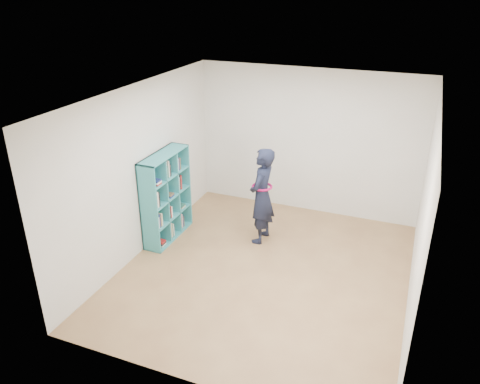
% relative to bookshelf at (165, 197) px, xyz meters
% --- Properties ---
extents(floor, '(4.50, 4.50, 0.00)m').
position_rel_bookshelf_xyz_m(floor, '(1.85, -0.40, -0.71)').
color(floor, brown).
rests_on(floor, ground).
extents(ceiling, '(4.50, 4.50, 0.00)m').
position_rel_bookshelf_xyz_m(ceiling, '(1.85, -0.40, 1.89)').
color(ceiling, white).
rests_on(ceiling, wall_back).
extents(wall_left, '(0.02, 4.50, 2.60)m').
position_rel_bookshelf_xyz_m(wall_left, '(-0.15, -0.40, 0.59)').
color(wall_left, beige).
rests_on(wall_left, floor).
extents(wall_right, '(0.02, 4.50, 2.60)m').
position_rel_bookshelf_xyz_m(wall_right, '(3.85, -0.40, 0.59)').
color(wall_right, beige).
rests_on(wall_right, floor).
extents(wall_back, '(4.00, 0.02, 2.60)m').
position_rel_bookshelf_xyz_m(wall_back, '(1.85, 1.85, 0.59)').
color(wall_back, beige).
rests_on(wall_back, floor).
extents(wall_front, '(4.00, 0.02, 2.60)m').
position_rel_bookshelf_xyz_m(wall_front, '(1.85, -2.65, 0.59)').
color(wall_front, beige).
rests_on(wall_front, floor).
extents(bookshelf, '(0.32, 1.10, 1.46)m').
position_rel_bookshelf_xyz_m(bookshelf, '(0.00, 0.00, 0.00)').
color(bookshelf, teal).
rests_on(bookshelf, floor).
extents(person, '(0.40, 0.59, 1.59)m').
position_rel_bookshelf_xyz_m(person, '(1.49, 0.47, 0.08)').
color(person, black).
rests_on(person, floor).
extents(smartphone, '(0.04, 0.10, 0.14)m').
position_rel_bookshelf_xyz_m(smartphone, '(1.37, 0.56, 0.19)').
color(smartphone, silver).
rests_on(smartphone, person).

